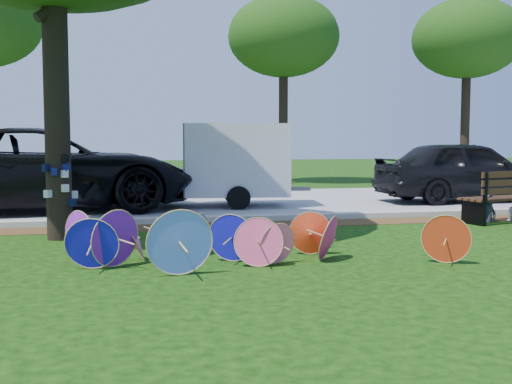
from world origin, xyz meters
TOP-DOWN VIEW (x-y plane):
  - ground at (0.00, 0.00)m, footprint 90.00×90.00m
  - mulch_strip at (0.00, 4.50)m, footprint 90.00×1.00m
  - curb at (0.00, 5.20)m, footprint 90.00×0.30m
  - street at (0.00, 9.35)m, footprint 90.00×8.00m
  - parasol_pile at (-0.42, 0.67)m, footprint 5.82×2.23m
  - black_van at (-3.54, 8.14)m, footprint 7.66×4.14m
  - dark_pickup at (7.86, 8.14)m, footprint 5.16×2.17m
  - cargo_trailer at (1.26, 8.20)m, footprint 2.83×1.95m
  - park_bench at (6.35, 3.91)m, footprint 2.23×1.28m
  - person_left at (6.00, 3.96)m, footprint 0.54×0.46m
  - bg_trees at (3.39, 15.74)m, footprint 22.80×5.53m

SIDE VIEW (x-z plane):
  - ground at x=0.00m, z-range 0.00..0.00m
  - mulch_strip at x=0.00m, z-range 0.00..0.01m
  - street at x=0.00m, z-range 0.00..0.01m
  - curb at x=0.00m, z-range 0.00..0.12m
  - parasol_pile at x=-0.42m, z-range -0.09..0.82m
  - park_bench at x=6.35m, z-range 0.00..1.09m
  - person_left at x=6.00m, z-range 0.00..1.24m
  - dark_pickup at x=7.86m, z-range 0.00..1.74m
  - black_van at x=-3.54m, z-range 0.00..2.04m
  - cargo_trailer at x=1.26m, z-range 0.00..2.47m
  - bg_trees at x=3.39m, z-range 2.07..9.47m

